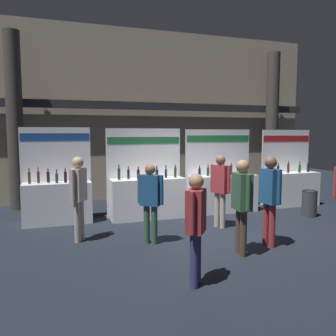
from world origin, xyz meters
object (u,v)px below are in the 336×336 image
exhibitor_booth_2 (222,190)px  visitor_4 (220,185)px  visitor_5 (150,197)px  exhibitor_booth_1 (147,195)px  exhibitor_booth_0 (57,199)px  visitor_3 (196,221)px  visitor_1 (270,193)px  trash_bin (309,203)px  exhibitor_booth_3 (291,186)px  visitor_6 (79,192)px  visitor_2 (242,198)px

exhibitor_booth_2 → visitor_4: 1.73m
visitor_5 → exhibitor_booth_1: bearing=-65.7°
exhibitor_booth_0 → exhibitor_booth_2: size_ratio=1.02×
visitor_3 → visitor_1: bearing=156.9°
exhibitor_booth_2 → visitor_3: exhibitor_booth_2 is taller
exhibitor_booth_1 → visitor_5: (-0.48, -2.05, 0.32)m
visitor_3 → exhibitor_booth_1: bearing=-148.5°
exhibitor_booth_0 → trash_bin: (6.29, -1.39, -0.25)m
exhibitor_booth_3 → visitor_6: bearing=-165.6°
visitor_3 → visitor_5: (-0.10, 2.04, -0.02)m
exhibitor_booth_3 → trash_bin: 1.47m
exhibitor_booth_1 → visitor_5: exhibitor_booth_1 is taller
exhibitor_booth_3 → visitor_4: 3.59m
exhibitor_booth_3 → exhibitor_booth_1: bearing=-177.7°
exhibitor_booth_1 → exhibitor_booth_3: 4.56m
visitor_5 → visitor_6: visitor_6 is taller
visitor_4 → visitor_1: bearing=-12.9°
exhibitor_booth_3 → exhibitor_booth_2: bearing=-177.1°
exhibitor_booth_0 → visitor_6: bearing=-76.5°
visitor_1 → visitor_3: (-2.03, -1.18, -0.09)m
visitor_3 → visitor_2: bearing=162.7°
exhibitor_booth_2 → visitor_2: exhibitor_booth_2 is taller
visitor_4 → visitor_6: 3.17m
exhibitor_booth_2 → visitor_4: (-0.82, -1.47, 0.40)m
trash_bin → visitor_3: (-4.46, -2.91, 0.61)m
exhibitor_booth_2 → trash_bin: size_ratio=3.31×
visitor_4 → trash_bin: bearing=70.8°
visitor_2 → visitor_4: bearing=-8.8°
visitor_6 → visitor_3: bearing=-119.9°
exhibitor_booth_2 → trash_bin: (1.91, -1.25, -0.26)m
trash_bin → visitor_4: 2.81m
exhibitor_booth_1 → visitor_5: size_ratio=1.45×
visitor_1 → visitor_6: visitor_1 is taller
exhibitor_booth_1 → visitor_6: 2.35m
exhibitor_booth_1 → exhibitor_booth_2: exhibitor_booth_1 is taller
exhibitor_booth_0 → visitor_6: 1.75m
exhibitor_booth_1 → visitor_6: (-1.81, -1.45, 0.41)m
visitor_5 → visitor_6: (-1.33, 0.60, 0.08)m
exhibitor_booth_1 → exhibitor_booth_0: bearing=174.8°
visitor_2 → exhibitor_booth_2: bearing=-15.7°
visitor_2 → visitor_3: 1.57m
visitor_1 → visitor_4: visitor_1 is taller
trash_bin → visitor_4: size_ratio=0.41×
visitor_6 → visitor_2: bearing=-90.8°
exhibitor_booth_0 → visitor_3: 4.68m
exhibitor_booth_3 → visitor_4: (-3.19, -1.59, 0.40)m
visitor_3 → visitor_4: 3.20m
visitor_1 → visitor_5: bearing=60.5°
visitor_4 → visitor_3: bearing=-56.9°
exhibitor_booth_0 → visitor_2: bearing=-47.4°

